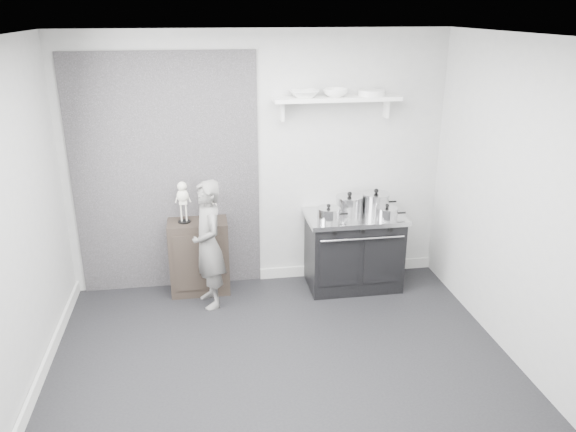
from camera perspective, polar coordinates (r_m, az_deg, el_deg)
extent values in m
plane|color=black|center=(4.89, -0.40, -15.72)|extent=(4.00, 4.00, 0.00)
cube|color=beige|center=(5.94, -3.06, 5.42)|extent=(4.00, 0.02, 2.70)
cube|color=beige|center=(2.67, 5.55, -14.79)|extent=(4.00, 0.02, 2.70)
cube|color=beige|center=(4.43, -26.99, -2.21)|extent=(0.02, 3.60, 2.70)
cube|color=beige|center=(4.93, 23.20, 0.57)|extent=(0.02, 3.60, 2.70)
cube|color=silver|center=(3.95, -0.50, 17.73)|extent=(4.00, 3.60, 0.02)
cube|color=black|center=(5.94, -12.20, 3.97)|extent=(1.90, 0.02, 2.50)
cube|color=silver|center=(6.55, 5.95, -5.26)|extent=(2.00, 0.03, 0.12)
cube|color=silver|center=(5.02, -24.33, -15.93)|extent=(0.03, 3.60, 0.12)
cube|color=white|center=(5.81, 4.99, 11.80)|extent=(1.30, 0.26, 0.04)
cube|color=white|center=(5.79, -0.59, 10.64)|extent=(0.03, 0.12, 0.20)
cube|color=white|center=(6.05, 9.95, 10.76)|extent=(0.03, 0.12, 0.20)
cube|color=black|center=(6.14, 6.64, -3.69)|extent=(0.97, 0.58, 0.78)
cube|color=silver|center=(5.98, 6.80, -0.07)|extent=(1.03, 0.62, 0.05)
cube|color=black|center=(5.82, 5.18, -4.83)|extent=(0.41, 0.02, 0.51)
cube|color=black|center=(5.95, 9.57, -4.48)|extent=(0.41, 0.02, 0.51)
cylinder|color=silver|center=(5.74, 7.60, -2.32)|extent=(0.88, 0.02, 0.02)
cylinder|color=black|center=(5.65, 4.76, -1.72)|extent=(0.04, 0.03, 0.04)
cylinder|color=black|center=(5.73, 7.60, -1.54)|extent=(0.04, 0.03, 0.04)
cylinder|color=black|center=(5.81, 10.37, -1.36)|extent=(0.04, 0.03, 0.04)
cube|color=black|center=(6.05, -9.01, -4.08)|extent=(0.62, 0.36, 0.80)
imported|color=slate|center=(5.66, -8.10, -2.90)|extent=(0.44, 0.55, 1.33)
cylinder|color=#BDBDBF|center=(5.77, 4.13, 0.13)|extent=(0.23, 0.23, 0.12)
cylinder|color=#BDBDBF|center=(5.74, 4.15, 0.78)|extent=(0.24, 0.24, 0.01)
sphere|color=black|center=(5.73, 4.15, 1.04)|extent=(0.04, 0.04, 0.04)
cylinder|color=black|center=(5.80, 5.62, 0.21)|extent=(0.10, 0.02, 0.02)
cylinder|color=#BDBDBF|center=(6.03, 6.24, 1.17)|extent=(0.28, 0.28, 0.16)
cylinder|color=#BDBDBF|center=(6.01, 6.27, 1.94)|extent=(0.29, 0.29, 0.01)
sphere|color=black|center=(6.00, 6.28, 2.24)|extent=(0.05, 0.05, 0.05)
cylinder|color=black|center=(6.08, 7.88, 1.25)|extent=(0.10, 0.02, 0.02)
cylinder|color=#BDBDBF|center=(6.09, 8.89, 1.36)|extent=(0.28, 0.28, 0.18)
cylinder|color=#BDBDBF|center=(6.06, 8.94, 2.24)|extent=(0.29, 0.29, 0.02)
sphere|color=black|center=(6.05, 8.96, 2.54)|extent=(0.05, 0.05, 0.05)
cylinder|color=black|center=(6.15, 10.51, 1.44)|extent=(0.10, 0.02, 0.02)
cylinder|color=#BDBDBF|center=(5.89, 9.99, 0.23)|extent=(0.23, 0.23, 0.11)
cylinder|color=#BDBDBF|center=(5.87, 10.03, 0.79)|extent=(0.23, 0.23, 0.01)
sphere|color=black|center=(5.86, 10.04, 1.04)|extent=(0.04, 0.04, 0.04)
cylinder|color=black|center=(5.94, 11.39, 0.31)|extent=(0.10, 0.02, 0.02)
imported|color=white|center=(5.73, 1.63, 12.31)|extent=(0.30, 0.30, 0.07)
imported|color=white|center=(5.80, 4.84, 12.38)|extent=(0.25, 0.25, 0.08)
cylinder|color=white|center=(5.90, 8.47, 12.28)|extent=(0.27, 0.27, 0.06)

